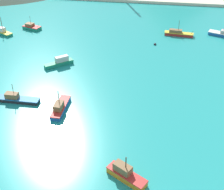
{
  "coord_description": "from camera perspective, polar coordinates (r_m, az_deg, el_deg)",
  "views": [
    {
      "loc": [
        -3.22,
        -32.35,
        44.11
      ],
      "look_at": [
        -13.36,
        31.86,
        0.03
      ],
      "focal_mm": 48.83,
      "sensor_mm": 36.0,
      "label": 1
    }
  ],
  "objects": [
    {
      "name": "ground",
      "position": [
        76.59,
        9.71,
        -1.82
      ],
      "size": [
        260.0,
        280.0,
        0.5
      ],
      "color": "teal"
    },
    {
      "name": "fishing_boat_6",
      "position": [
        121.81,
        -14.84,
        12.21
      ],
      "size": [
        7.43,
        4.87,
        5.06
      ],
      "color": "#198466",
      "rests_on": "ground"
    },
    {
      "name": "fishing_boat_12",
      "position": [
        114.87,
        12.28,
        11.22
      ],
      "size": [
        10.48,
        3.32,
        5.63
      ],
      "color": "red",
      "rests_on": "ground"
    },
    {
      "name": "fishing_boat_0",
      "position": [
        57.27,
        2.57,
        -14.59
      ],
      "size": [
        8.03,
        6.05,
        5.41
      ],
      "color": "orange",
      "rests_on": "ground"
    },
    {
      "name": "buoy_0",
      "position": [
        106.25,
        8.05,
        9.36
      ],
      "size": [
        0.93,
        0.93,
        0.93
      ],
      "color": "#232328",
      "rests_on": "ground"
    },
    {
      "name": "fishing_boat_5",
      "position": [
        119.96,
        -19.64,
        11.03
      ],
      "size": [
        7.31,
        5.5,
        6.5
      ],
      "color": "#198466",
      "rests_on": "ground"
    },
    {
      "name": "fishing_boat_10",
      "position": [
        73.75,
        -9.68,
        -2.28
      ],
      "size": [
        2.56,
        9.29,
        5.7
      ],
      "color": "#1E5BA8",
      "rests_on": "ground"
    },
    {
      "name": "fishing_boat_8",
      "position": [
        79.51,
        -17.46,
        -0.68
      ],
      "size": [
        11.04,
        2.35,
        5.07
      ],
      "color": "#232328",
      "rests_on": "ground"
    },
    {
      "name": "fishing_boat_11",
      "position": [
        118.89,
        19.96,
        10.72
      ],
      "size": [
        9.74,
        6.04,
        5.75
      ],
      "color": "#1E5BA8",
      "rests_on": "ground"
    },
    {
      "name": "fishing_boat_13",
      "position": [
        93.06,
        -9.77,
        6.05
      ],
      "size": [
        8.19,
        7.15,
        2.83
      ],
      "color": "#198466",
      "rests_on": "ground"
    }
  ]
}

